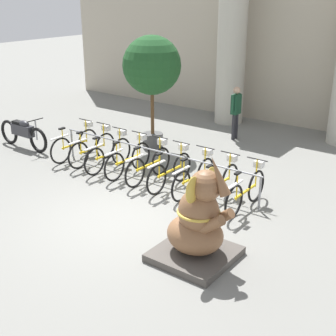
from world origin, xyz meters
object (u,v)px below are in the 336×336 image
object	(u,v)px
bicycle_3	(129,159)
bicycle_6	(195,176)
bicycle_2	(109,154)
person_pedestrian	(236,108)
bicycle_7	(219,183)
elephant_statue	(198,224)
bicycle_0	(75,144)
bicycle_4	(149,164)
bicycle_1	(93,148)
motorcycle	(23,133)
bicycle_8	(246,191)
potted_tree	(152,68)
bicycle_5	(170,170)

from	to	relation	value
bicycle_3	bicycle_6	bearing A→B (deg)	0.27
bicycle_2	person_pedestrian	world-z (taller)	person_pedestrian
bicycle_2	bicycle_7	bearing A→B (deg)	0.41
elephant_statue	person_pedestrian	distance (m)	7.07
elephant_statue	bicycle_7	bearing A→B (deg)	112.15
bicycle_0	elephant_statue	bearing A→B (deg)	-22.58
bicycle_3	bicycle_4	distance (m)	0.65
elephant_statue	person_pedestrian	bearing A→B (deg)	114.02
bicycle_1	bicycle_6	world-z (taller)	same
elephant_statue	motorcycle	bearing A→B (deg)	164.95
bicycle_8	potted_tree	size ratio (longest dim) A/B	0.53
bicycle_3	person_pedestrian	world-z (taller)	person_pedestrian
motorcycle	bicycle_4	bearing A→B (deg)	3.48
bicycle_2	bicycle_7	world-z (taller)	same
bicycle_0	bicycle_1	world-z (taller)	same
bicycle_7	bicycle_4	bearing A→B (deg)	-179.90
bicycle_3	bicycle_7	bearing A→B (deg)	0.06
bicycle_8	bicycle_2	bearing A→B (deg)	-179.65
bicycle_0	bicycle_4	distance (m)	2.61
bicycle_5	person_pedestrian	distance (m)	4.31
bicycle_6	bicycle_8	world-z (taller)	same
potted_tree	bicycle_7	bearing A→B (deg)	-30.00
bicycle_4	potted_tree	world-z (taller)	potted_tree
bicycle_7	bicycle_8	world-z (taller)	same
bicycle_5	bicycle_0	bearing A→B (deg)	179.00
bicycle_6	potted_tree	bearing A→B (deg)	144.60
bicycle_0	bicycle_1	xyz separation A→B (m)	(0.65, 0.02, 0.00)
bicycle_4	bicycle_8	bearing A→B (deg)	0.08
bicycle_5	bicycle_3	bearing A→B (deg)	178.98
bicycle_3	bicycle_5	bearing A→B (deg)	-1.02
bicycle_3	bicycle_5	size ratio (longest dim) A/B	1.00
bicycle_8	motorcycle	distance (m)	7.09
bicycle_3	potted_tree	world-z (taller)	potted_tree
elephant_statue	bicycle_8	bearing A→B (deg)	96.67
bicycle_3	bicycle_6	distance (m)	1.96
bicycle_2	elephant_statue	xyz separation A→B (m)	(4.18, -2.23, 0.25)
bicycle_8	elephant_statue	distance (m)	2.28
bicycle_4	bicycle_8	world-z (taller)	same
bicycle_5	elephant_statue	world-z (taller)	elephant_statue
motorcycle	person_pedestrian	world-z (taller)	person_pedestrian
bicycle_4	bicycle_6	world-z (taller)	same
bicycle_2	bicycle_7	xyz separation A→B (m)	(3.27, 0.02, 0.00)
bicycle_2	bicycle_7	distance (m)	3.27
bicycle_1	bicycle_2	distance (m)	0.66
person_pedestrian	potted_tree	size ratio (longest dim) A/B	0.51
person_pedestrian	bicycle_8	bearing A→B (deg)	-58.12
bicycle_7	potted_tree	xyz separation A→B (m)	(-3.43, 1.98, 1.90)
elephant_statue	motorcycle	distance (m)	7.61
bicycle_4	bicycle_3	bearing A→B (deg)	179.94
bicycle_6	bicycle_4	bearing A→B (deg)	-179.56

